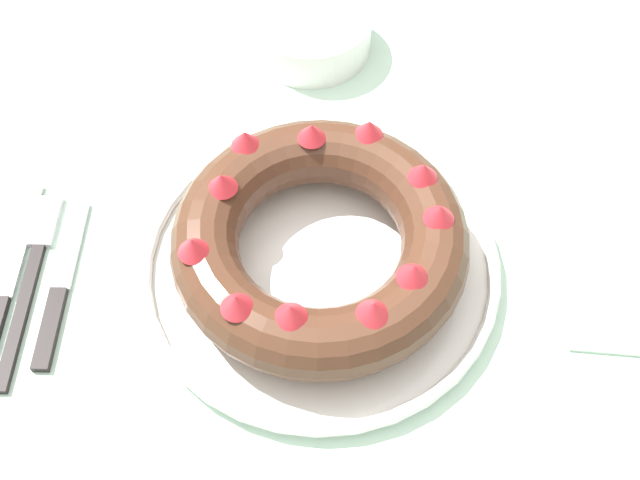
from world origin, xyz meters
The scene contains 7 objects.
dining_table centered at (0.00, 0.00, 0.66)m, with size 1.55×0.94×0.75m.
serving_dish centered at (0.02, 0.01, 0.76)m, with size 0.35×0.35×0.02m.
bundt_cake centered at (0.02, 0.01, 0.81)m, with size 0.28×0.28×0.08m.
fork centered at (-0.26, 0.00, 0.76)m, with size 0.02×0.21×0.01m.
serving_knife centered at (-0.29, -0.04, 0.76)m, with size 0.02×0.25×0.01m.
cake_knife centered at (-0.23, -0.02, 0.76)m, with size 0.02×0.19×0.01m.
side_bowl centered at (0.00, 0.32, 0.78)m, with size 0.14×0.14×0.05m, color white.
Camera 1 is at (0.02, -0.37, 1.38)m, focal length 42.00 mm.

